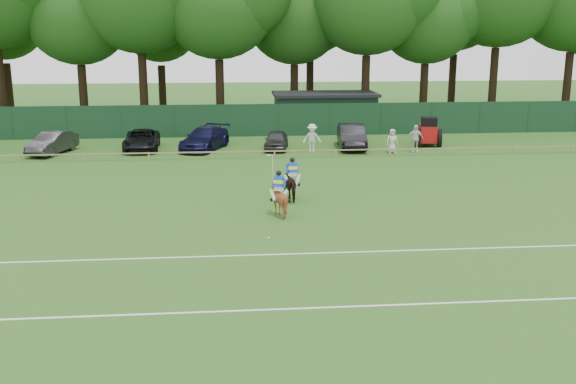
{
  "coord_description": "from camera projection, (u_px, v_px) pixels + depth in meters",
  "views": [
    {
      "loc": [
        -2.03,
        -24.65,
        8.2
      ],
      "look_at": [
        0.5,
        3.0,
        1.4
      ],
      "focal_mm": 42.0,
      "sensor_mm": 36.0,
      "label": 1
    }
  ],
  "objects": [
    {
      "name": "perimeter_fence",
      "position": [
        253.0,
        120.0,
        51.79
      ],
      "size": [
        92.08,
        0.08,
        2.5
      ],
      "color": "#14351E",
      "rests_on": "ground"
    },
    {
      "name": "tree_row",
      "position": [
        272.0,
        122.0,
        60.0
      ],
      "size": [
        96.0,
        12.0,
        21.0
      ],
      "primitive_type": null,
      "color": "#26561C",
      "rests_on": "ground"
    },
    {
      "name": "sedan_navy",
      "position": [
        205.0,
        139.0,
        46.33
      ],
      "size": [
        3.88,
        5.64,
        1.52
      ],
      "primitive_type": "imported",
      "rotation": [
        0.0,
        0.0,
        -0.37
      ],
      "color": "#121137",
      "rests_on": "ground"
    },
    {
      "name": "spectator_mid",
      "position": [
        415.0,
        139.0,
        45.22
      ],
      "size": [
        1.14,
        0.57,
        1.87
      ],
      "primitive_type": "imported",
      "rotation": [
        0.0,
        0.0,
        -0.11
      ],
      "color": "silver",
      "rests_on": "ground"
    },
    {
      "name": "ground",
      "position": [
        282.0,
        246.0,
        25.97
      ],
      "size": [
        160.0,
        160.0,
        0.0
      ],
      "primitive_type": "plane",
      "color": "#1E4C14",
      "rests_on": "ground"
    },
    {
      "name": "horse_dark",
      "position": [
        292.0,
        185.0,
        32.7
      ],
      "size": [
        1.21,
        1.95,
        1.53
      ],
      "primitive_type": "imported",
      "rotation": [
        0.0,
        0.0,
        3.37
      ],
      "color": "black",
      "rests_on": "ground"
    },
    {
      "name": "tractor",
      "position": [
        428.0,
        132.0,
        47.47
      ],
      "size": [
        2.17,
        2.8,
        2.11
      ],
      "rotation": [
        0.0,
        0.0,
        -0.22
      ],
      "color": "#B11011",
      "rests_on": "ground"
    },
    {
      "name": "hatch_grey",
      "position": [
        276.0,
        140.0,
        46.37
      ],
      "size": [
        2.05,
        3.96,
        1.29
      ],
      "primitive_type": "imported",
      "rotation": [
        0.0,
        0.0,
        -0.14
      ],
      "color": "#313133",
      "rests_on": "ground"
    },
    {
      "name": "rider_dark",
      "position": [
        292.0,
        171.0,
        32.53
      ],
      "size": [
        0.93,
        0.47,
        1.41
      ],
      "rotation": [
        0.0,
        0.0,
        3.37
      ],
      "color": "silver",
      "rests_on": "ground"
    },
    {
      "name": "utility_shed",
      "position": [
        325.0,
        111.0,
        55.15
      ],
      "size": [
        8.4,
        4.4,
        3.04
      ],
      "color": "#14331E",
      "rests_on": "ground"
    },
    {
      "name": "pitch_rail",
      "position": [
        259.0,
        151.0,
        43.27
      ],
      "size": [
        62.1,
        0.1,
        0.5
      ],
      "color": "#997F5B",
      "rests_on": "ground"
    },
    {
      "name": "pitch_lines",
      "position": [
        291.0,
        278.0,
        22.58
      ],
      "size": [
        60.0,
        5.1,
        0.01
      ],
      "color": "silver",
      "rests_on": "ground"
    },
    {
      "name": "polo_ball",
      "position": [
        269.0,
        238.0,
        26.79
      ],
      "size": [
        0.09,
        0.09,
        0.09
      ],
      "primitive_type": "sphere",
      "color": "silver",
      "rests_on": "ground"
    },
    {
      "name": "spectator_left",
      "position": [
        312.0,
        138.0,
        45.32
      ],
      "size": [
        1.25,
        0.73,
        1.91
      ],
      "primitive_type": "imported",
      "rotation": [
        0.0,
        0.0,
        -0.02
      ],
      "color": "silver",
      "rests_on": "ground"
    },
    {
      "name": "horse_chestnut",
      "position": [
        279.0,
        200.0,
        29.99
      ],
      "size": [
        1.63,
        1.7,
        1.46
      ],
      "primitive_type": "imported",
      "rotation": [
        0.0,
        0.0,
        2.71
      ],
      "color": "brown",
      "rests_on": "ground"
    },
    {
      "name": "suv_black",
      "position": [
        142.0,
        140.0,
        46.18
      ],
      "size": [
        2.51,
        5.08,
        1.39
      ],
      "primitive_type": "imported",
      "rotation": [
        0.0,
        0.0,
        0.04
      ],
      "color": "black",
      "rests_on": "ground"
    },
    {
      "name": "estate_black",
      "position": [
        352.0,
        136.0,
        46.8
      ],
      "size": [
        2.2,
        5.15,
        1.65
      ],
      "primitive_type": "imported",
      "rotation": [
        0.0,
        0.0,
        -0.09
      ],
      "color": "black",
      "rests_on": "ground"
    },
    {
      "name": "rider_chestnut",
      "position": [
        279.0,
        185.0,
        29.81
      ],
      "size": [
        0.9,
        0.78,
        2.05
      ],
      "rotation": [
        0.0,
        0.0,
        2.71
      ],
      "color": "silver",
      "rests_on": "ground"
    },
    {
      "name": "sedan_grey",
      "position": [
        52.0,
        143.0,
        44.77
      ],
      "size": [
        2.77,
        4.7,
        1.46
      ],
      "primitive_type": "imported",
      "rotation": [
        0.0,
        0.0,
        -0.29
      ],
      "color": "#2C2B2E",
      "rests_on": "ground"
    },
    {
      "name": "spectator_right",
      "position": [
        392.0,
        141.0,
        44.98
      ],
      "size": [
        0.82,
        0.55,
        1.63
      ],
      "primitive_type": "imported",
      "rotation": [
        0.0,
        0.0,
        0.04
      ],
      "color": "beige",
      "rests_on": "ground"
    }
  ]
}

